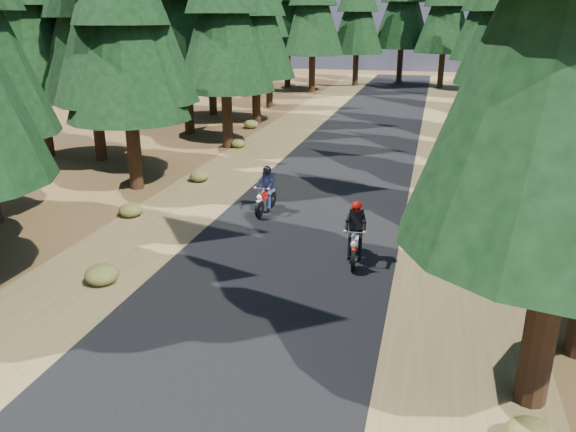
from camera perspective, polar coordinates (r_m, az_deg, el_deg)
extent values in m
plane|color=#4D321B|center=(14.51, -1.49, -6.02)|extent=(120.00, 120.00, 0.00)
cube|color=black|center=(19.01, 2.64, 0.31)|extent=(6.00, 100.00, 0.01)
cube|color=brown|center=(20.40, -10.10, 1.36)|extent=(3.20, 100.00, 0.01)
cube|color=brown|center=(18.68, 16.58, -0.88)|extent=(3.20, 100.00, 0.01)
cylinder|color=black|center=(9.69, 25.55, -2.60)|extent=(0.53, 0.53, 5.85)
cylinder|color=black|center=(21.99, -15.67, 9.43)|extent=(0.51, 0.51, 5.34)
cone|color=black|center=(21.69, -16.50, 18.13)|extent=(4.54, 4.54, 6.68)
cylinder|color=black|center=(17.69, 22.03, 5.03)|extent=(0.48, 0.48, 4.52)
cone|color=black|center=(17.27, 23.24, 14.12)|extent=(3.84, 3.84, 5.65)
cylinder|color=black|center=(22.80, -15.80, 11.14)|extent=(0.56, 0.56, 6.43)
cylinder|color=black|center=(27.15, -18.99, 11.14)|extent=(0.52, 0.52, 5.56)
cone|color=black|center=(26.93, -19.84, 18.45)|extent=(4.73, 4.73, 6.95)
cylinder|color=black|center=(28.50, -6.29, 12.56)|extent=(0.53, 0.53, 5.72)
cone|color=black|center=(28.30, -6.58, 19.76)|extent=(4.86, 4.86, 7.15)
cylinder|color=black|center=(27.15, 21.71, 9.69)|extent=(0.48, 0.48, 4.51)
cone|color=black|center=(26.88, 22.48, 15.60)|extent=(3.83, 3.83, 5.64)
cylinder|color=black|center=(32.48, -10.24, 13.80)|extent=(0.55, 0.55, 6.37)
cylinder|color=black|center=(35.16, -3.28, 13.88)|extent=(0.53, 0.53, 5.64)
cone|color=black|center=(34.99, -3.40, 19.63)|extent=(4.79, 4.79, 7.05)
cylinder|color=black|center=(32.65, 20.70, 12.43)|extent=(0.53, 0.53, 5.83)
cone|color=black|center=(32.48, 21.50, 18.79)|extent=(4.95, 4.95, 7.29)
cylinder|color=black|center=(38.79, -7.76, 14.13)|extent=(0.52, 0.52, 5.45)
cone|color=black|center=(38.63, -8.00, 19.16)|extent=(4.63, 4.63, 6.81)
cylinder|color=black|center=(37.77, 27.03, 11.46)|extent=(0.48, 0.48, 4.61)
cylinder|color=black|center=(41.92, -1.92, 13.97)|extent=(0.48, 0.48, 4.42)
cone|color=black|center=(41.75, -1.97, 17.75)|extent=(3.76, 3.76, 5.52)
cone|color=black|center=(41.73, -2.00, 20.48)|extent=(2.87, 2.87, 3.98)
cylinder|color=black|center=(41.40, 21.59, 13.54)|extent=(0.53, 0.53, 5.76)
cone|color=black|center=(41.26, 22.24, 18.49)|extent=(4.90, 4.90, 7.21)
cylinder|color=black|center=(48.06, -4.43, 14.83)|extent=(0.49, 0.49, 4.75)
cone|color=black|center=(47.91, -4.53, 18.37)|extent=(4.04, 4.04, 5.93)
cone|color=black|center=(47.92, -4.60, 20.93)|extent=(3.09, 3.09, 4.27)
cylinder|color=black|center=(45.77, 27.05, 13.18)|extent=(0.53, 0.53, 5.66)
cylinder|color=black|center=(28.84, -23.84, 11.42)|extent=(0.54, 0.54, 6.00)
cone|color=black|center=(28.66, -24.91, 18.82)|extent=(5.10, 5.10, 7.50)
cylinder|color=black|center=(38.50, -11.54, 14.59)|extent=(0.56, 0.56, 6.40)
cone|color=black|center=(38.39, -11.97, 20.54)|extent=(5.44, 5.44, 8.00)
cylinder|color=black|center=(50.80, 2.48, 16.06)|extent=(0.56, 0.56, 6.40)
cone|color=black|center=(50.72, 2.55, 20.57)|extent=(5.44, 5.44, 8.00)
cylinder|color=black|center=(49.80, 18.98, 14.76)|extent=(0.54, 0.54, 6.00)
cone|color=black|center=(49.70, 19.48, 19.06)|extent=(5.10, 5.10, 7.50)
cylinder|color=black|center=(54.40, -0.05, 16.51)|extent=(0.57, 0.57, 6.80)
cone|color=black|center=(54.34, -0.05, 20.99)|extent=(5.78, 5.78, 8.50)
cylinder|color=black|center=(53.05, 22.13, 14.85)|extent=(0.56, 0.56, 6.40)
cone|color=black|center=(52.97, 22.71, 19.14)|extent=(5.44, 5.44, 8.00)
cylinder|color=black|center=(56.20, 6.93, 16.07)|extent=(0.54, 0.54, 6.00)
cone|color=black|center=(56.10, 7.09, 19.89)|extent=(5.10, 5.10, 7.50)
cylinder|color=black|center=(55.66, 15.43, 15.71)|extent=(0.56, 0.56, 6.40)
cone|color=black|center=(55.59, 15.82, 19.81)|extent=(5.44, 5.44, 8.00)
cylinder|color=black|center=(58.76, 11.40, 16.37)|extent=(0.57, 0.57, 6.80)
cone|color=black|center=(58.71, 11.69, 20.51)|extent=(5.78, 5.78, 8.50)
cylinder|color=black|center=(51.47, -4.57, 15.61)|extent=(0.52, 0.52, 5.60)
cone|color=black|center=(51.35, -4.68, 19.51)|extent=(4.76, 4.76, 7.00)
cylinder|color=black|center=(49.58, 26.16, 13.85)|extent=(0.54, 0.54, 6.00)
cone|color=black|center=(49.48, 26.83, 18.14)|extent=(5.10, 5.10, 7.50)
cylinder|color=#4C4233|center=(24.82, 20.94, 4.00)|extent=(4.42, 2.88, 0.32)
ellipsoid|color=#474C1E|center=(18.49, 24.79, -1.05)|extent=(1.09, 1.09, 0.65)
ellipsoid|color=#474C1E|center=(14.70, -18.39, -5.66)|extent=(0.83, 0.83, 0.50)
ellipsoid|color=#474C1E|center=(24.20, 18.88, 4.01)|extent=(0.72, 0.72, 0.43)
ellipsoid|color=#474C1E|center=(19.32, -15.68, 0.60)|extent=(0.77, 0.77, 0.46)
ellipsoid|color=#474C1E|center=(33.87, -3.77, 9.28)|extent=(0.86, 0.86, 0.52)
ellipsoid|color=#474C1E|center=(33.91, 19.44, 8.20)|extent=(0.79, 0.79, 0.47)
ellipsoid|color=#474C1E|center=(29.54, 19.74, 6.79)|extent=(1.07, 1.07, 0.64)
ellipsoid|color=#474C1E|center=(15.98, 22.31, -4.17)|extent=(0.78, 0.78, 0.47)
ellipsoid|color=#474C1E|center=(28.78, -5.07, 7.35)|extent=(0.74, 0.74, 0.45)
ellipsoid|color=#474C1E|center=(22.93, -9.00, 4.05)|extent=(0.78, 0.78, 0.47)
cube|color=black|center=(14.95, 6.91, -0.67)|extent=(0.39, 0.26, 0.54)
sphere|color=#A40B06|center=(14.82, 6.97, 0.76)|extent=(0.33, 0.33, 0.30)
cube|color=black|center=(18.75, -2.30, 3.47)|extent=(0.37, 0.25, 0.51)
sphere|color=black|center=(18.65, -2.31, 4.58)|extent=(0.31, 0.31, 0.29)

